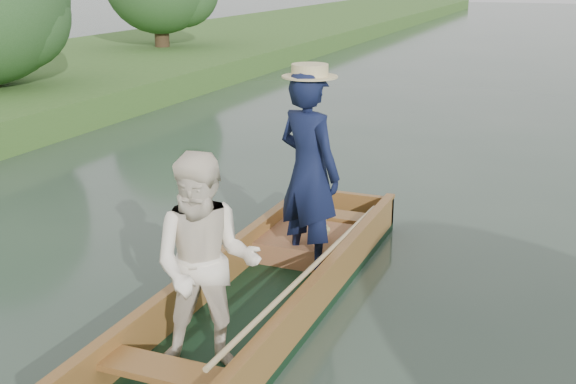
% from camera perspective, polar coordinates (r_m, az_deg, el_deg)
% --- Properties ---
extents(ground, '(120.00, 120.00, 0.00)m').
position_cam_1_polar(ground, '(6.55, -2.02, -9.43)').
color(ground, '#283D30').
rests_on(ground, ground).
extents(punt, '(1.13, 5.00, 2.08)m').
position_cam_1_polar(punt, '(6.22, -1.84, -4.12)').
color(punt, black).
rests_on(punt, ground).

